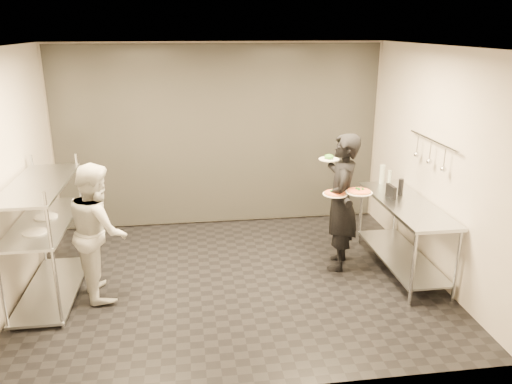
{
  "coord_description": "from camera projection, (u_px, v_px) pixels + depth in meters",
  "views": [
    {
      "loc": [
        -0.5,
        -5.53,
        3.01
      ],
      "look_at": [
        0.3,
        0.14,
        1.1
      ],
      "focal_mm": 35.0,
      "sensor_mm": 36.0,
      "label": 1
    }
  ],
  "objects": [
    {
      "name": "room_shell",
      "position": [
        224.0,
        149.0,
        6.88
      ],
      "size": [
        5.0,
        4.0,
        2.8
      ],
      "color": "black",
      "rests_on": "ground"
    },
    {
      "name": "pizza_plate_far",
      "position": [
        359.0,
        191.0,
        6.06
      ],
      "size": [
        0.33,
        0.33,
        0.05
      ],
      "color": "white",
      "rests_on": "waiter"
    },
    {
      "name": "prep_counter",
      "position": [
        404.0,
        224.0,
        6.3
      ],
      "size": [
        0.6,
        1.8,
        0.92
      ],
      "color": "#B3B5BA",
      "rests_on": "ground"
    },
    {
      "name": "chef",
      "position": [
        98.0,
        230.0,
        5.69
      ],
      "size": [
        0.81,
        0.92,
        1.58
      ],
      "primitive_type": "imported",
      "rotation": [
        0.0,
        0.0,
        1.88
      ],
      "color": "silver",
      "rests_on": "ground"
    },
    {
      "name": "pizza_plate_near",
      "position": [
        335.0,
        193.0,
        6.09
      ],
      "size": [
        0.3,
        0.3,
        0.05
      ],
      "color": "white",
      "rests_on": "waiter"
    },
    {
      "name": "pos_monitor",
      "position": [
        391.0,
        191.0,
        6.38
      ],
      "size": [
        0.06,
        0.22,
        0.16
      ],
      "primitive_type": "cube",
      "rotation": [
        0.0,
        0.0,
        0.06
      ],
      "color": "black",
      "rests_on": "prep_counter"
    },
    {
      "name": "utensil_rail",
      "position": [
        431.0,
        153.0,
        6.05
      ],
      "size": [
        0.07,
        1.2,
        0.31
      ],
      "color": "#B3B5BA",
      "rests_on": "room_shell"
    },
    {
      "name": "bottle_clear",
      "position": [
        390.0,
        177.0,
        6.93
      ],
      "size": [
        0.06,
        0.06,
        0.19
      ],
      "primitive_type": "cylinder",
      "color": "#98A698",
      "rests_on": "prep_counter"
    },
    {
      "name": "pass_rack",
      "position": [
        45.0,
        233.0,
        5.68
      ],
      "size": [
        0.6,
        1.6,
        1.5
      ],
      "color": "#B3B5BA",
      "rests_on": "ground"
    },
    {
      "name": "bottle_dark",
      "position": [
        401.0,
        187.0,
        6.44
      ],
      "size": [
        0.06,
        0.06,
        0.22
      ],
      "primitive_type": "cylinder",
      "color": "black",
      "rests_on": "prep_counter"
    },
    {
      "name": "bottle_green",
      "position": [
        382.0,
        174.0,
        6.92
      ],
      "size": [
        0.07,
        0.07,
        0.27
      ],
      "primitive_type": "cylinder",
      "color": "#98A698",
      "rests_on": "prep_counter"
    },
    {
      "name": "salad_plate",
      "position": [
        329.0,
        158.0,
        6.43
      ],
      "size": [
        0.26,
        0.26,
        0.07
      ],
      "color": "white",
      "rests_on": "waiter"
    },
    {
      "name": "waiter",
      "position": [
        341.0,
        203.0,
        6.31
      ],
      "size": [
        0.62,
        0.75,
        1.77
      ],
      "primitive_type": "imported",
      "rotation": [
        0.0,
        0.0,
        -1.92
      ],
      "color": "black",
      "rests_on": "ground"
    }
  ]
}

